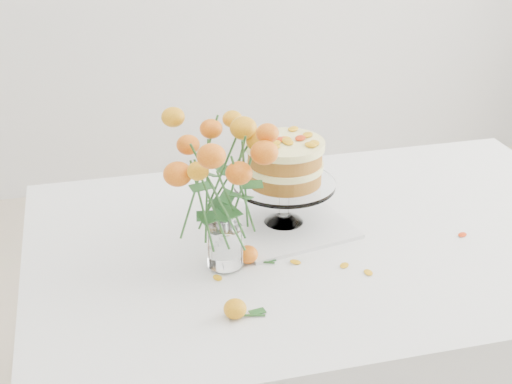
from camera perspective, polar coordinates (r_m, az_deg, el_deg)
table at (r=1.74m, az=5.92°, el=-5.76°), size 1.43×0.93×0.76m
napkin at (r=1.74m, az=2.22°, el=-2.49°), size 0.33×0.33×0.01m
cake_stand at (r=1.67m, az=2.31°, el=2.06°), size 0.24×0.24×0.22m
rose_vase at (r=1.46m, az=-2.64°, el=1.70°), size 0.30×0.30×0.39m
loose_rose_near at (r=1.41m, az=-1.67°, el=-9.33°), size 0.08×0.05×0.04m
loose_rose_far at (r=1.58m, az=-0.66°, el=-5.02°), size 0.08×0.05×0.04m
stray_petal_a at (r=1.59m, az=3.17°, el=-5.62°), size 0.03×0.02×0.00m
stray_petal_b at (r=1.58m, az=7.08°, el=-5.86°), size 0.03×0.02×0.00m
stray_petal_c at (r=1.57m, az=8.98°, el=-6.39°), size 0.03×0.02×0.00m
stray_petal_d at (r=1.60m, az=-2.19°, el=-5.37°), size 0.03×0.02×0.00m
stray_petal_e at (r=1.53m, az=-3.10°, el=-6.88°), size 0.03×0.02×0.00m
stray_petal_f at (r=1.76m, az=16.18°, el=-3.30°), size 0.03×0.02×0.00m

